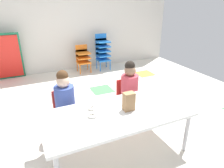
% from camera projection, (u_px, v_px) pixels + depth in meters
% --- Properties ---
extents(ground_plane, '(6.22, 5.08, 0.02)m').
position_uv_depth(ground_plane, '(97.00, 116.00, 3.26)').
color(ground_plane, silver).
extents(back_wall, '(6.22, 0.10, 2.60)m').
position_uv_depth(back_wall, '(58.00, 19.00, 4.87)').
color(back_wall, beige).
rests_on(back_wall, ground_plane).
extents(craft_table, '(1.70, 0.80, 0.54)m').
position_uv_depth(craft_table, '(117.00, 116.00, 2.32)').
color(craft_table, white).
rests_on(craft_table, ground_plane).
extents(seated_child_near_camera, '(0.32, 0.31, 0.92)m').
position_uv_depth(seated_child_near_camera, '(64.00, 97.00, 2.65)').
color(seated_child_near_camera, red).
rests_on(seated_child_near_camera, ground_plane).
extents(seated_child_middle_seat, '(0.32, 0.31, 0.92)m').
position_uv_depth(seated_child_middle_seat, '(129.00, 85.00, 3.02)').
color(seated_child_middle_seat, red).
rests_on(seated_child_middle_seat, ground_plane).
extents(kid_chair_orange_stack, '(0.32, 0.30, 0.68)m').
position_uv_depth(kid_chair_orange_stack, '(83.00, 57.00, 5.09)').
color(kid_chair_orange_stack, orange).
rests_on(kid_chair_orange_stack, ground_plane).
extents(kid_chair_blue_stack, '(0.32, 0.30, 0.92)m').
position_uv_depth(kid_chair_blue_stack, '(102.00, 50.00, 5.25)').
color(kid_chair_blue_stack, blue).
rests_on(kid_chair_blue_stack, ground_plane).
extents(folded_activity_table, '(0.90, 0.29, 1.09)m').
position_uv_depth(folded_activity_table, '(1.00, 58.00, 4.47)').
color(folded_activity_table, '#19724C').
rests_on(folded_activity_table, ground_plane).
extents(paper_bag_brown, '(0.13, 0.09, 0.22)m').
position_uv_depth(paper_bag_brown, '(129.00, 101.00, 2.32)').
color(paper_bag_brown, '#9E754C').
rests_on(paper_bag_brown, craft_table).
extents(paper_plate_near_edge, '(0.18, 0.18, 0.01)m').
position_uv_depth(paper_plate_near_edge, '(92.00, 109.00, 2.37)').
color(paper_plate_near_edge, white).
rests_on(paper_plate_near_edge, craft_table).
extents(paper_plate_center_table, '(0.18, 0.18, 0.01)m').
position_uv_depth(paper_plate_center_table, '(114.00, 117.00, 2.21)').
color(paper_plate_center_table, white).
rests_on(paper_plate_center_table, craft_table).
extents(donut_powdered_on_plate, '(0.11, 0.11, 0.03)m').
position_uv_depth(donut_powdered_on_plate, '(92.00, 108.00, 2.36)').
color(donut_powdered_on_plate, white).
rests_on(donut_powdered_on_plate, craft_table).
extents(donut_powdered_loose, '(0.11, 0.11, 0.03)m').
position_uv_depth(donut_powdered_loose, '(92.00, 115.00, 2.22)').
color(donut_powdered_loose, white).
rests_on(donut_powdered_loose, craft_table).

